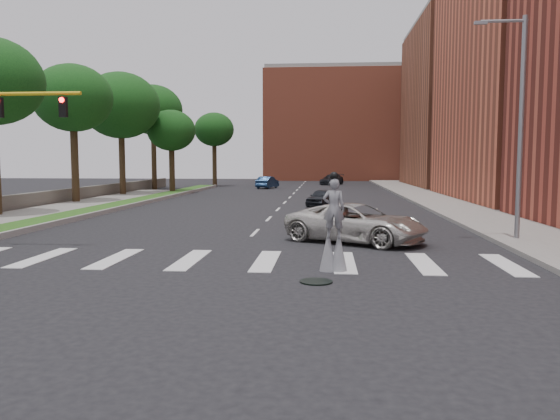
# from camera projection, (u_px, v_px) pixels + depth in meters

# --- Properties ---
(ground_plane) EXTENTS (160.00, 160.00, 0.00)m
(ground_plane) POSITION_uv_depth(u_px,v_px,m) (222.00, 266.00, 17.18)
(ground_plane) COLOR black
(ground_plane) RESTS_ON ground
(grass_median) EXTENTS (2.00, 60.00, 0.25)m
(grass_median) POSITION_uv_depth(u_px,v_px,m) (114.00, 206.00, 37.98)
(grass_median) COLOR #235016
(grass_median) RESTS_ON ground
(median_curb) EXTENTS (0.20, 60.00, 0.28)m
(median_curb) POSITION_uv_depth(u_px,v_px,m) (128.00, 206.00, 37.89)
(median_curb) COLOR gray
(median_curb) RESTS_ON ground
(sidewalk_right) EXTENTS (5.00, 90.00, 0.18)m
(sidewalk_right) POSITION_uv_depth(u_px,v_px,m) (450.00, 203.00, 40.92)
(sidewalk_right) COLOR gray
(sidewalk_right) RESTS_ON ground
(stone_wall) EXTENTS (0.50, 56.00, 1.10)m
(stone_wall) POSITION_uv_depth(u_px,v_px,m) (52.00, 198.00, 40.39)
(stone_wall) COLOR #58534B
(stone_wall) RESTS_ON ground
(manhole) EXTENTS (0.90, 0.90, 0.04)m
(manhole) POSITION_uv_depth(u_px,v_px,m) (316.00, 282.00, 14.94)
(manhole) COLOR black
(manhole) RESTS_ON ground
(building_mid) EXTENTS (16.00, 22.00, 24.00)m
(building_mid) POSITION_uv_depth(u_px,v_px,m) (560.00, 52.00, 43.99)
(building_mid) COLOR #C75B3E
(building_mid) RESTS_ON ground
(building_far) EXTENTS (16.00, 22.00, 20.00)m
(building_far) POSITION_uv_depth(u_px,v_px,m) (478.00, 106.00, 67.99)
(building_far) COLOR #9B5339
(building_far) RESTS_ON ground
(building_backdrop) EXTENTS (26.00, 14.00, 18.00)m
(building_backdrop) POSITION_uv_depth(u_px,v_px,m) (343.00, 127.00, 93.24)
(building_backdrop) COLOR #C75B3E
(building_backdrop) RESTS_ON ground
(streetlight) EXTENTS (2.05, 0.20, 9.00)m
(streetlight) POSITION_uv_depth(u_px,v_px,m) (519.00, 121.00, 21.76)
(streetlight) COLOR slate
(streetlight) RESTS_ON ground
(stilt_performer) EXTENTS (0.84, 0.55, 2.99)m
(stilt_performer) POSITION_uv_depth(u_px,v_px,m) (334.00, 232.00, 16.36)
(stilt_performer) COLOR #302113
(stilt_performer) RESTS_ON ground
(suv_crossing) EXTENTS (6.29, 5.06, 1.59)m
(suv_crossing) POSITION_uv_depth(u_px,v_px,m) (356.00, 223.00, 22.11)
(suv_crossing) COLOR silver
(suv_crossing) RESTS_ON ground
(car_near) EXTENTS (2.58, 3.90, 1.23)m
(car_near) POSITION_uv_depth(u_px,v_px,m) (322.00, 198.00, 39.73)
(car_near) COLOR black
(car_near) RESTS_ON ground
(car_mid) EXTENTS (2.47, 4.50, 1.41)m
(car_mid) POSITION_uv_depth(u_px,v_px,m) (267.00, 182.00, 64.55)
(car_mid) COLOR navy
(car_mid) RESTS_ON ground
(car_far) EXTENTS (3.74, 5.27, 1.42)m
(car_far) POSITION_uv_depth(u_px,v_px,m) (332.00, 179.00, 74.03)
(car_far) COLOR black
(car_far) RESTS_ON ground
(tree_3) EXTENTS (5.96, 5.96, 10.54)m
(tree_3) POSITION_uv_depth(u_px,v_px,m) (73.00, 99.00, 41.09)
(tree_3) COLOR #302113
(tree_3) RESTS_ON ground
(tree_4) EXTENTS (7.17, 7.17, 11.42)m
(tree_4) POSITION_uv_depth(u_px,v_px,m) (121.00, 106.00, 50.37)
(tree_4) COLOR #302113
(tree_4) RESTS_ON ground
(tree_5) EXTENTS (6.53, 6.53, 11.70)m
(tree_5) POSITION_uv_depth(u_px,v_px,m) (153.00, 110.00, 60.75)
(tree_5) COLOR #302113
(tree_5) RESTS_ON ground
(tree_6) EXTENTS (4.79, 4.79, 8.32)m
(tree_6) POSITION_uv_depth(u_px,v_px,m) (171.00, 131.00, 54.28)
(tree_6) COLOR #302113
(tree_6) RESTS_ON ground
(tree_7) EXTENTS (5.02, 5.02, 9.34)m
(tree_7) POSITION_uv_depth(u_px,v_px,m) (214.00, 130.00, 69.07)
(tree_7) COLOR #302113
(tree_7) RESTS_ON ground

